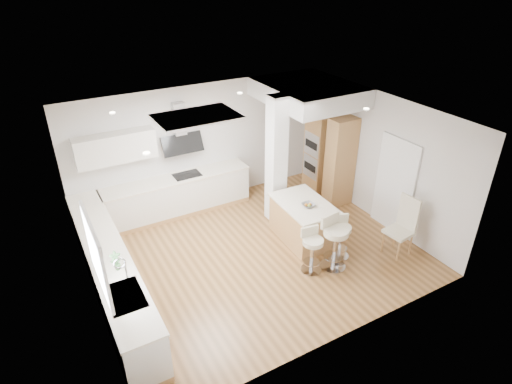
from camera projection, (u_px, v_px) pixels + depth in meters
ground at (255, 253)px, 8.48m from camera, size 6.00×6.00×0.00m
ceiling at (255, 253)px, 8.48m from camera, size 6.00×5.00×0.02m
wall_back at (201, 145)px, 9.71m from camera, size 6.00×0.04×2.80m
wall_left at (84, 238)px, 6.51m from camera, size 0.04×5.00×2.80m
wall_right at (378, 158)px, 9.10m from camera, size 0.04×5.00×2.80m
skylight at (197, 117)px, 7.26m from camera, size 4.10×2.10×0.06m
window_left at (95, 253)px, 5.71m from camera, size 0.06×1.28×1.07m
doorway_right at (395, 187)px, 8.82m from camera, size 0.05×1.00×2.10m
counter_left at (110, 272)px, 7.27m from camera, size 0.63×4.50×1.35m
counter_back at (170, 187)px, 9.45m from camera, size 3.62×0.63×2.50m
pillar at (276, 161)px, 8.98m from camera, size 0.35×0.35×2.80m
soffit at (308, 92)px, 9.20m from camera, size 1.78×2.20×0.40m
oven_column at (328, 156)px, 10.07m from camera, size 0.63×1.21×2.10m
peninsula at (303, 221)px, 8.73m from camera, size 0.99×1.44×0.92m
bar_stool_a at (312, 248)px, 7.79m from camera, size 0.45×0.45×0.89m
bar_stool_b at (334, 240)px, 7.84m from camera, size 0.54×0.54×1.08m
bar_stool_c at (340, 235)px, 8.18m from camera, size 0.51×0.51×0.88m
dining_chair at (403, 224)px, 8.25m from camera, size 0.52×0.52×1.20m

